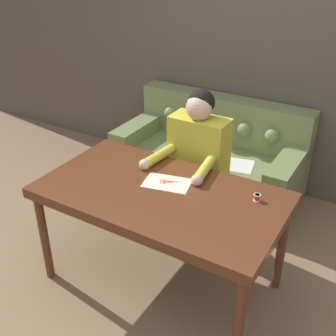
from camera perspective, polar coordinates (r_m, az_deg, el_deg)
The scene contains 8 objects.
ground_plane at distance 3.10m, azimuth -1.44°, elevation -16.85°, with size 16.00×16.00×0.00m, color #846647.
wall_back at distance 3.97m, azimuth 13.37°, elevation 14.85°, with size 8.00×0.06×2.60m.
dining_table at distance 2.76m, azimuth -1.00°, elevation -4.38°, with size 1.59×0.88×0.78m.
couch at distance 4.06m, azimuth 5.78°, elevation 0.85°, with size 1.71×0.84×0.89m.
person at distance 3.27m, azimuth 4.01°, elevation 0.10°, with size 0.50×0.62×1.27m.
pattern_paper_main at distance 2.80m, azimuth -0.12°, elevation -2.05°, with size 0.35×0.27×0.00m.
scissors at distance 2.81m, azimuth 0.21°, elevation -1.91°, with size 0.21×0.14×0.01m.
thread_spool at distance 2.67m, azimuth 11.96°, elevation -3.93°, with size 0.04×0.04×0.05m.
Camera 1 is at (1.17, -1.81, 2.23)m, focal length 45.00 mm.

